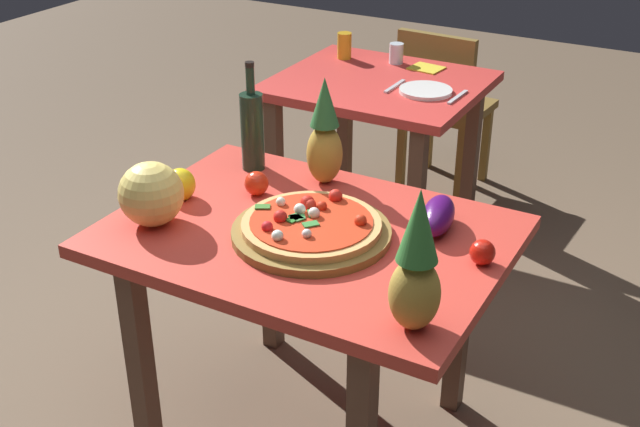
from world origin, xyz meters
The scene contains 19 objects.
display_table centered at (0.00, 0.00, 0.66)m, with size 1.12×0.82×0.76m.
background_table centered at (-0.39, 1.31, 0.64)m, with size 0.87×0.77×0.76m.
dining_chair centered at (-0.32, 1.92, 0.48)m, with size 0.42×0.42×0.85m.
pizza_board centered at (0.03, -0.03, 0.78)m, with size 0.45×0.45×0.03m, color olive.
pizza centered at (0.02, -0.02, 0.80)m, with size 0.39×0.39×0.06m.
wine_bottle centered at (-0.37, 0.29, 0.90)m, with size 0.08×0.08×0.36m.
pineapple_left centered at (-0.11, 0.31, 0.92)m, with size 0.11×0.11×0.35m.
pineapple_right centered at (0.45, -0.29, 0.92)m, with size 0.12×0.12×0.36m.
melon centered at (-0.41, -0.18, 0.86)m, with size 0.19×0.19×0.19m, color #F0D56A.
bell_pepper centered at (-0.44, -0.01, 0.81)m, with size 0.09×0.09×0.10m, color yellow.
eggplant centered at (0.32, 0.19, 0.81)m, with size 0.20×0.09×0.09m, color #400E58.
tomato_near_board centered at (0.50, 0.07, 0.80)m, with size 0.07×0.07×0.07m, color red.
tomato_at_corner centered at (-0.25, 0.12, 0.80)m, with size 0.08×0.08×0.08m, color red.
drinking_glass_juice centered at (-0.67, 1.52, 0.82)m, with size 0.07×0.07×0.12m, color gold.
drinking_glass_water centered at (-0.43, 1.57, 0.81)m, with size 0.06×0.06×0.09m, color silver.
dinner_plate centered at (-0.16, 1.26, 0.77)m, with size 0.22×0.22×0.02m, color white.
fork_utensil centered at (-0.30, 1.26, 0.77)m, with size 0.02×0.18×0.01m, color silver.
knife_utensil centered at (-0.02, 1.26, 0.77)m, with size 0.02×0.18×0.01m, color silver.
napkin_folded centered at (-0.28, 1.56, 0.77)m, with size 0.14×0.12×0.01m, color yellow.
Camera 1 is at (1.02, -1.77, 1.89)m, focal length 45.80 mm.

